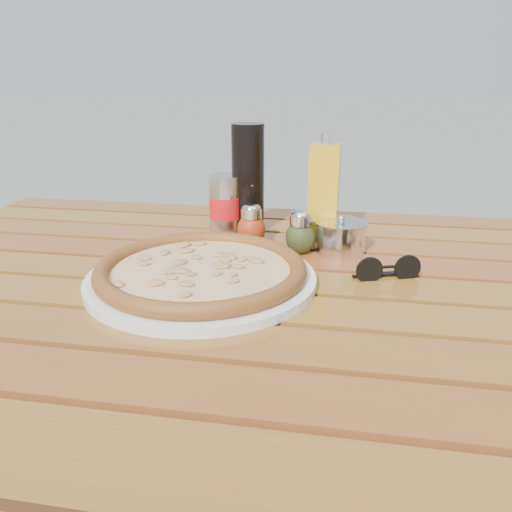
% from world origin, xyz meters
% --- Properties ---
extents(table, '(1.40, 0.90, 0.75)m').
position_xyz_m(table, '(0.00, -0.00, 0.67)').
color(table, '#331D0B').
rests_on(table, ground).
extents(plate, '(0.46, 0.46, 0.01)m').
position_xyz_m(plate, '(-0.08, -0.04, 0.76)').
color(plate, silver).
rests_on(plate, table).
extents(pizza, '(0.44, 0.44, 0.03)m').
position_xyz_m(pizza, '(-0.08, -0.04, 0.77)').
color(pizza, '#FFE6B6').
rests_on(pizza, plate).
extents(pepper_shaker, '(0.06, 0.06, 0.08)m').
position_xyz_m(pepper_shaker, '(-0.03, 0.17, 0.79)').
color(pepper_shaker, '#B63814').
rests_on(pepper_shaker, table).
extents(oregano_shaker, '(0.06, 0.06, 0.08)m').
position_xyz_m(oregano_shaker, '(0.06, 0.13, 0.79)').
color(oregano_shaker, '#3B441B').
rests_on(oregano_shaker, table).
extents(dark_bottle, '(0.08, 0.08, 0.22)m').
position_xyz_m(dark_bottle, '(-0.06, 0.25, 0.86)').
color(dark_bottle, black).
rests_on(dark_bottle, table).
extents(soda_can, '(0.07, 0.07, 0.12)m').
position_xyz_m(soda_can, '(-0.10, 0.23, 0.81)').
color(soda_can, silver).
rests_on(soda_can, table).
extents(olive_oil_cruet, '(0.06, 0.06, 0.21)m').
position_xyz_m(olive_oil_cruet, '(0.10, 0.20, 0.85)').
color(olive_oil_cruet, gold).
rests_on(olive_oil_cruet, table).
extents(parmesan_tin, '(0.12, 0.12, 0.07)m').
position_xyz_m(parmesan_tin, '(0.13, 0.15, 0.78)').
color(parmesan_tin, white).
rests_on(parmesan_tin, table).
extents(sunglasses, '(0.11, 0.06, 0.04)m').
position_xyz_m(sunglasses, '(0.21, 0.03, 0.77)').
color(sunglasses, black).
rests_on(sunglasses, table).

